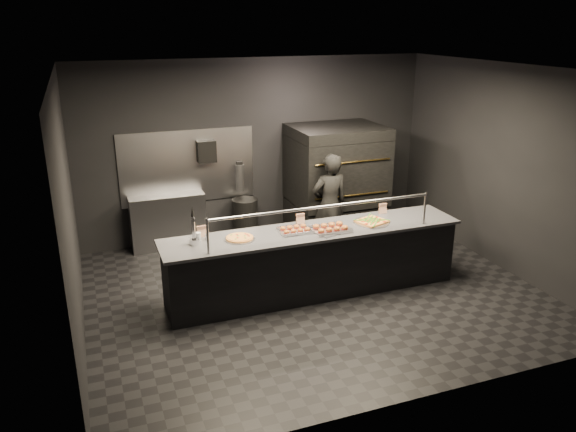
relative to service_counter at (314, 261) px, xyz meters
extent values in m
plane|color=black|center=(0.00, 0.00, -0.46)|extent=(6.00, 6.00, 0.00)
plane|color=black|center=(0.00, 0.00, 2.54)|extent=(6.00, 6.00, 0.00)
cube|color=black|center=(0.00, 2.50, 1.04)|extent=(6.00, 0.04, 3.00)
cube|color=black|center=(0.00, -2.50, 1.04)|extent=(6.00, 0.04, 3.00)
cube|color=black|center=(-3.00, 0.00, 1.04)|extent=(0.04, 5.00, 3.00)
cube|color=black|center=(3.00, 0.00, 1.04)|extent=(0.04, 5.00, 3.00)
cube|color=#99999E|center=(-1.20, 2.48, 0.84)|extent=(2.20, 0.02, 1.20)
cube|color=black|center=(0.00, 0.00, -0.02)|extent=(4.00, 0.70, 0.88)
cube|color=#3B3C41|center=(0.00, 0.00, 0.44)|extent=(4.10, 0.78, 0.04)
cylinder|color=#99999E|center=(-1.50, -0.30, 0.68)|extent=(0.03, 0.03, 0.45)
cylinder|color=#99999E|center=(1.50, -0.30, 0.68)|extent=(0.03, 0.03, 0.45)
cylinder|color=#99999E|center=(0.00, -0.30, 0.88)|extent=(3.00, 0.04, 0.04)
cube|color=black|center=(1.20, 1.90, -0.16)|extent=(1.50, 1.15, 0.60)
cube|color=black|center=(1.20, 1.90, 0.44)|extent=(1.50, 1.20, 0.55)
cube|color=black|center=(1.20, 1.90, 0.99)|extent=(1.50, 1.20, 0.55)
cube|color=black|center=(1.20, 1.90, 1.36)|extent=(1.50, 1.20, 0.18)
cylinder|color=gold|center=(1.20, 1.28, 0.44)|extent=(1.30, 0.02, 0.02)
cylinder|color=gold|center=(1.20, 1.28, 0.99)|extent=(1.30, 0.02, 0.02)
cube|color=#99999E|center=(-1.60, 2.32, -0.01)|extent=(1.20, 0.35, 0.90)
cube|color=black|center=(-0.90, 2.39, 1.09)|extent=(0.30, 0.20, 0.35)
cylinder|color=#B2B2B7|center=(-0.35, 2.40, 0.59)|extent=(0.14, 0.14, 0.45)
cube|color=black|center=(-0.35, 2.40, 0.84)|extent=(0.10, 0.06, 0.06)
cylinder|color=silver|center=(-1.60, 0.05, 0.49)|extent=(0.13, 0.13, 0.07)
cylinder|color=silver|center=(-1.60, 0.05, 0.66)|extent=(0.05, 0.05, 0.33)
cylinder|color=silver|center=(-1.60, -0.02, 0.80)|extent=(0.02, 0.09, 0.02)
cone|color=black|center=(-1.60, 0.05, 0.89)|extent=(0.05, 0.05, 0.13)
cylinder|color=silver|center=(-1.02, 0.02, 0.46)|extent=(0.40, 0.40, 0.01)
cylinder|color=#E49049|center=(-1.02, 0.02, 0.47)|extent=(0.35, 0.35, 0.02)
cylinder|color=gold|center=(-1.02, 0.02, 0.49)|extent=(0.31, 0.31, 0.01)
cube|color=silver|center=(-0.26, 0.03, 0.47)|extent=(0.45, 0.35, 0.02)
ellipsoid|color=#A95A24|center=(-0.41, -0.04, 0.50)|extent=(0.08, 0.08, 0.05)
ellipsoid|color=#A95A24|center=(-0.41, 0.10, 0.50)|extent=(0.08, 0.08, 0.05)
ellipsoid|color=#A95A24|center=(-0.31, -0.04, 0.50)|extent=(0.08, 0.08, 0.05)
ellipsoid|color=#A95A24|center=(-0.31, 0.10, 0.50)|extent=(0.08, 0.08, 0.05)
ellipsoid|color=#A95A24|center=(-0.21, -0.04, 0.50)|extent=(0.08, 0.08, 0.05)
ellipsoid|color=#A95A24|center=(-0.21, 0.10, 0.50)|extent=(0.08, 0.08, 0.05)
ellipsoid|color=#A95A24|center=(-0.12, -0.04, 0.50)|extent=(0.08, 0.08, 0.05)
ellipsoid|color=#A95A24|center=(-0.12, 0.10, 0.50)|extent=(0.08, 0.08, 0.05)
cube|color=silver|center=(0.19, -0.09, 0.47)|extent=(0.58, 0.50, 0.02)
ellipsoid|color=#A95A24|center=(0.02, -0.17, 0.51)|extent=(0.09, 0.09, 0.06)
ellipsoid|color=#A95A24|center=(0.02, -0.01, 0.51)|extent=(0.09, 0.09, 0.06)
ellipsoid|color=#A95A24|center=(0.14, -0.17, 0.51)|extent=(0.09, 0.09, 0.06)
ellipsoid|color=#A95A24|center=(0.14, -0.01, 0.51)|extent=(0.09, 0.09, 0.06)
ellipsoid|color=#A95A24|center=(0.25, -0.17, 0.51)|extent=(0.09, 0.09, 0.06)
ellipsoid|color=#A95A24|center=(0.25, -0.01, 0.51)|extent=(0.09, 0.09, 0.06)
ellipsoid|color=#A95A24|center=(0.36, -0.17, 0.51)|extent=(0.09, 0.09, 0.06)
ellipsoid|color=#A95A24|center=(0.36, -0.01, 0.51)|extent=(0.09, 0.09, 0.06)
cylinder|color=silver|center=(0.85, -0.02, 0.46)|extent=(0.48, 0.48, 0.01)
cube|color=#E49049|center=(0.85, -0.02, 0.48)|extent=(0.47, 0.44, 0.02)
cube|color=gold|center=(0.85, -0.02, 0.49)|extent=(0.44, 0.42, 0.01)
cube|color=#3C8C26|center=(0.85, -0.02, 0.50)|extent=(0.42, 0.39, 0.01)
cylinder|color=silver|center=(-1.53, 0.15, 0.51)|extent=(0.07, 0.07, 0.11)
cylinder|color=silver|center=(-1.42, 0.15, 0.50)|extent=(0.05, 0.05, 0.09)
cube|color=white|center=(-1.46, 0.28, 0.53)|extent=(0.12, 0.04, 0.15)
cube|color=white|center=(-0.09, 0.28, 0.53)|extent=(0.12, 0.04, 0.15)
cube|color=white|center=(1.19, 0.28, 0.53)|extent=(0.12, 0.04, 0.15)
cylinder|color=black|center=(-0.32, 2.22, -0.10)|extent=(0.43, 0.43, 0.72)
imported|color=black|center=(0.75, 1.17, 0.36)|extent=(0.61, 0.41, 1.64)
camera|label=1|loc=(-2.76, -6.43, 3.11)|focal=35.00mm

